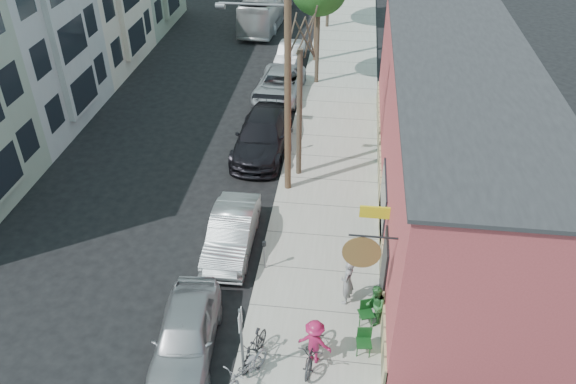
# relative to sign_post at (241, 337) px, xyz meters

# --- Properties ---
(ground) EXTENTS (120.00, 120.00, 0.00)m
(ground) POSITION_rel_sign_post_xyz_m (-2.35, 4.85, -1.83)
(ground) COLOR black
(sidewalk) EXTENTS (4.50, 58.00, 0.15)m
(sidewalk) POSITION_rel_sign_post_xyz_m (1.90, 15.85, -1.76)
(sidewalk) COLOR #A1A195
(sidewalk) RESTS_ON ground
(cafe_building) EXTENTS (6.60, 20.20, 6.61)m
(cafe_building) POSITION_rel_sign_post_xyz_m (6.64, 9.84, 1.47)
(cafe_building) COLOR #AB3F44
(cafe_building) RESTS_ON ground
(apartment_row) EXTENTS (6.30, 32.00, 9.00)m
(apartment_row) POSITION_rel_sign_post_xyz_m (-14.20, 18.85, 2.67)
(apartment_row) COLOR gray
(apartment_row) RESTS_ON ground
(sign_post) EXTENTS (0.07, 0.45, 2.80)m
(sign_post) POSITION_rel_sign_post_xyz_m (0.00, 0.00, 0.00)
(sign_post) COLOR slate
(sign_post) RESTS_ON sidewalk
(parking_meter_near) EXTENTS (0.14, 0.14, 1.24)m
(parking_meter_near) POSITION_rel_sign_post_xyz_m (-0.10, 4.71, -0.85)
(parking_meter_near) COLOR slate
(parking_meter_near) RESTS_ON sidewalk
(parking_meter_far) EXTENTS (0.14, 0.14, 1.24)m
(parking_meter_far) POSITION_rel_sign_post_xyz_m (-0.10, 13.13, -0.85)
(parking_meter_far) COLOR slate
(parking_meter_far) RESTS_ON sidewalk
(utility_pole_near) EXTENTS (3.57, 0.28, 10.00)m
(utility_pole_near) POSITION_rel_sign_post_xyz_m (0.04, 10.02, 3.58)
(utility_pole_near) COLOR #503A28
(utility_pole_near) RESTS_ON sidewalk
(tree_bare) EXTENTS (0.24, 0.24, 5.91)m
(tree_bare) POSITION_rel_sign_post_xyz_m (0.45, 11.24, 1.27)
(tree_bare) COLOR #44392C
(tree_bare) RESTS_ON sidewalk
(patio_chair_a) EXTENTS (0.64, 0.64, 0.88)m
(patio_chair_a) POSITION_rel_sign_post_xyz_m (3.58, 2.50, -1.24)
(patio_chair_a) COLOR #113D16
(patio_chair_a) RESTS_ON sidewalk
(patio_chair_b) EXTENTS (0.56, 0.56, 0.88)m
(patio_chair_b) POSITION_rel_sign_post_xyz_m (3.52, 1.28, -1.24)
(patio_chair_b) COLOR #113D16
(patio_chair_b) RESTS_ON sidewalk
(patron_grey) EXTENTS (0.57, 0.74, 1.80)m
(patron_grey) POSITION_rel_sign_post_xyz_m (2.92, 3.42, -0.78)
(patron_grey) COLOR gray
(patron_grey) RESTS_ON sidewalk
(patron_green) EXTENTS (0.65, 0.79, 1.53)m
(patron_green) POSITION_rel_sign_post_xyz_m (3.85, 2.56, -0.92)
(patron_green) COLOR #2B6C33
(patron_green) RESTS_ON sidewalk
(cyclist) EXTENTS (1.17, 0.84, 1.63)m
(cyclist) POSITION_rel_sign_post_xyz_m (2.03, 0.81, -0.87)
(cyclist) COLOR maroon
(cyclist) RESTS_ON sidewalk
(cyclist_bike) EXTENTS (1.02, 2.16, 1.09)m
(cyclist_bike) POSITION_rel_sign_post_xyz_m (2.03, 0.81, -1.14)
(cyclist_bike) COLOR black
(cyclist_bike) RESTS_ON sidewalk
(parked_bike_a) EXTENTS (0.94, 1.80, 1.04)m
(parked_bike_a) POSITION_rel_sign_post_xyz_m (0.22, 0.60, -1.16)
(parked_bike_a) COLOR black
(parked_bike_a) RESTS_ON sidewalk
(parked_bike_b) EXTENTS (1.57, 2.15, 1.08)m
(parked_bike_b) POSITION_rel_sign_post_xyz_m (0.13, -0.25, -1.14)
(parked_bike_b) COLOR slate
(parked_bike_b) RESTS_ON sidewalk
(car_0) EXTENTS (2.20, 4.66, 1.54)m
(car_0) POSITION_rel_sign_post_xyz_m (-1.95, 0.81, -1.06)
(car_0) COLOR #94959B
(car_0) RESTS_ON ground
(car_1) EXTENTS (1.66, 4.58, 1.50)m
(car_1) POSITION_rel_sign_post_xyz_m (-1.55, 5.84, -1.08)
(car_1) COLOR #A7ACAF
(car_1) RESTS_ON ground
(car_2) EXTENTS (2.54, 5.96, 1.71)m
(car_2) POSITION_rel_sign_post_xyz_m (-1.55, 13.29, -0.98)
(car_2) COLOR black
(car_2) RESTS_ON ground
(car_3) EXTENTS (2.79, 5.50, 1.49)m
(car_3) POSITION_rel_sign_post_xyz_m (-1.55, 19.42, -1.09)
(car_3) COLOR #ABADB3
(car_3) RESTS_ON ground
(car_4) EXTENTS (1.65, 4.07, 1.31)m
(car_4) POSITION_rel_sign_post_xyz_m (-1.55, 24.59, -1.18)
(car_4) COLOR #A6A8AD
(car_4) RESTS_ON ground
(bus) EXTENTS (3.00, 10.15, 2.79)m
(bus) POSITION_rel_sign_post_xyz_m (-4.20, 32.51, -0.44)
(bus) COLOR silver
(bus) RESTS_ON ground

